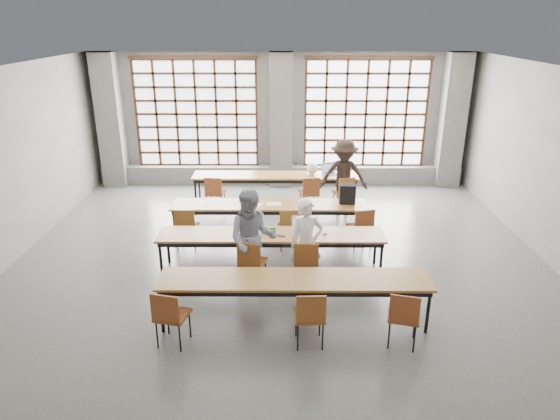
% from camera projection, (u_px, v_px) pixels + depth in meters
% --- Properties ---
extents(floor, '(11.00, 11.00, 0.00)m').
position_uv_depth(floor, '(280.00, 276.00, 8.88)').
color(floor, '#4B4B49').
rests_on(floor, ground).
extents(ceiling, '(11.00, 11.00, 0.00)m').
position_uv_depth(ceiling, '(280.00, 74.00, 7.62)').
color(ceiling, silver).
rests_on(ceiling, floor).
extents(wall_back, '(10.00, 0.00, 10.00)m').
position_uv_depth(wall_back, '(281.00, 119.00, 13.38)').
color(wall_back, '#5F5F5C').
rests_on(wall_back, floor).
extents(column_left, '(0.60, 0.55, 3.50)m').
position_uv_depth(column_left, '(111.00, 121.00, 13.14)').
color(column_left, '#575754').
rests_on(column_left, floor).
extents(column_mid, '(0.60, 0.55, 3.50)m').
position_uv_depth(column_mid, '(281.00, 121.00, 13.12)').
color(column_mid, '#575754').
rests_on(column_mid, floor).
extents(column_right, '(0.60, 0.55, 3.50)m').
position_uv_depth(column_right, '(452.00, 121.00, 13.10)').
color(column_right, '#575754').
rests_on(column_right, floor).
extents(window_left, '(3.32, 0.12, 3.00)m').
position_uv_depth(window_left, '(197.00, 114.00, 13.26)').
color(window_left, white).
rests_on(window_left, wall_back).
extents(window_right, '(3.32, 0.12, 3.00)m').
position_uv_depth(window_right, '(366.00, 114.00, 13.24)').
color(window_right, white).
rests_on(window_right, wall_back).
extents(sill_ledge, '(9.80, 0.35, 0.50)m').
position_uv_depth(sill_ledge, '(281.00, 175.00, 13.73)').
color(sill_ledge, '#575754').
rests_on(sill_ledge, floor).
extents(desk_row_a, '(4.00, 0.70, 0.73)m').
position_uv_depth(desk_row_a, '(275.00, 177.00, 12.14)').
color(desk_row_a, brown).
rests_on(desk_row_a, floor).
extents(desk_row_b, '(4.00, 0.70, 0.73)m').
position_uv_depth(desk_row_b, '(269.00, 207.00, 10.25)').
color(desk_row_b, brown).
rests_on(desk_row_b, floor).
extents(desk_row_c, '(4.00, 0.70, 0.73)m').
position_uv_depth(desk_row_c, '(271.00, 237.00, 8.84)').
color(desk_row_c, brown).
rests_on(desk_row_c, floor).
extents(desk_row_d, '(4.00, 0.70, 0.73)m').
position_uv_depth(desk_row_d, '(294.00, 282.00, 7.33)').
color(desk_row_d, brown).
rests_on(desk_row_d, floor).
extents(chair_back_left, '(0.47, 0.47, 0.88)m').
position_uv_depth(chair_back_left, '(215.00, 190.00, 11.61)').
color(chair_back_left, maroon).
rests_on(chair_back_left, floor).
extents(chair_back_mid, '(0.50, 0.50, 0.88)m').
position_uv_depth(chair_back_mid, '(310.00, 191.00, 11.60)').
color(chair_back_mid, brown).
rests_on(chair_back_mid, floor).
extents(chair_back_right, '(0.52, 0.52, 0.88)m').
position_uv_depth(chair_back_right, '(345.00, 191.00, 11.60)').
color(chair_back_right, brown).
rests_on(chair_back_right, floor).
extents(chair_mid_left, '(0.44, 0.44, 0.88)m').
position_uv_depth(chair_mid_left, '(186.00, 224.00, 9.71)').
color(chair_mid_left, brown).
rests_on(chair_mid_left, floor).
extents(chair_mid_centre, '(0.46, 0.46, 0.88)m').
position_uv_depth(chair_mid_centre, '(289.00, 225.00, 9.70)').
color(chair_mid_centre, brown).
rests_on(chair_mid_centre, floor).
extents(chair_mid_right, '(0.51, 0.51, 0.88)m').
position_uv_depth(chair_mid_right, '(362.00, 225.00, 9.70)').
color(chair_mid_right, brown).
rests_on(chair_mid_right, floor).
extents(chair_front_left, '(0.51, 0.52, 0.88)m').
position_uv_depth(chair_front_left, '(251.00, 259.00, 8.30)').
color(chair_front_left, brown).
rests_on(chair_front_left, floor).
extents(chair_front_right, '(0.44, 0.44, 0.88)m').
position_uv_depth(chair_front_right, '(306.00, 260.00, 8.30)').
color(chair_front_right, brown).
rests_on(chair_front_right, floor).
extents(chair_near_left, '(0.51, 0.51, 0.88)m').
position_uv_depth(chair_near_left, '(169.00, 313.00, 6.80)').
color(chair_near_left, brown).
rests_on(chair_near_left, floor).
extents(chair_near_mid, '(0.44, 0.44, 0.88)m').
position_uv_depth(chair_near_mid, '(310.00, 313.00, 6.79)').
color(chair_near_mid, brown).
rests_on(chair_near_mid, floor).
extents(chair_near_right, '(0.51, 0.51, 0.88)m').
position_uv_depth(chair_near_right, '(404.00, 314.00, 6.79)').
color(chair_near_right, brown).
rests_on(chair_near_right, floor).
extents(student_male, '(0.63, 0.49, 1.54)m').
position_uv_depth(student_male, '(306.00, 244.00, 8.33)').
color(student_male, white).
rests_on(student_male, floor).
extents(student_female, '(0.84, 0.66, 1.71)m').
position_uv_depth(student_female, '(252.00, 239.00, 8.31)').
color(student_female, '#172447').
rests_on(student_female, floor).
extents(student_back, '(1.16, 0.72, 1.72)m').
position_uv_depth(student_back, '(344.00, 176.00, 11.60)').
color(student_back, black).
rests_on(student_back, floor).
extents(laptop_front, '(0.36, 0.31, 0.26)m').
position_uv_depth(laptop_front, '(302.00, 228.00, 8.89)').
color(laptop_front, '#B8B8BD').
rests_on(laptop_front, desk_row_c).
extents(laptop_back, '(0.44, 0.41, 0.26)m').
position_uv_depth(laptop_back, '(330.00, 171.00, 12.19)').
color(laptop_back, silver).
rests_on(laptop_back, desk_row_a).
extents(mouse, '(0.11, 0.09, 0.04)m').
position_uv_depth(mouse, '(325.00, 233.00, 8.79)').
color(mouse, white).
rests_on(mouse, desk_row_c).
extents(green_box, '(0.26, 0.15, 0.09)m').
position_uv_depth(green_box, '(268.00, 230.00, 8.87)').
color(green_box, green).
rests_on(green_box, desk_row_c).
extents(phone, '(0.14, 0.10, 0.01)m').
position_uv_depth(phone, '(281.00, 236.00, 8.72)').
color(phone, black).
rests_on(phone, desk_row_c).
extents(paper_sheet_a, '(0.31, 0.23, 0.00)m').
position_uv_depth(paper_sheet_a, '(240.00, 203.00, 10.27)').
color(paper_sheet_a, white).
rests_on(paper_sheet_a, desk_row_b).
extents(paper_sheet_b, '(0.36, 0.32, 0.00)m').
position_uv_depth(paper_sheet_b, '(254.00, 205.00, 10.18)').
color(paper_sheet_b, white).
rests_on(paper_sheet_b, desk_row_b).
extents(paper_sheet_c, '(0.32, 0.24, 0.00)m').
position_uv_depth(paper_sheet_c, '(274.00, 204.00, 10.22)').
color(paper_sheet_c, silver).
rests_on(paper_sheet_c, desk_row_b).
extents(backpack, '(0.33, 0.21, 0.40)m').
position_uv_depth(backpack, '(347.00, 194.00, 10.19)').
color(backpack, black).
rests_on(backpack, desk_row_b).
extents(plastic_bag, '(0.29, 0.25, 0.29)m').
position_uv_depth(plastic_bag, '(312.00, 168.00, 12.11)').
color(plastic_bag, white).
rests_on(plastic_bag, desk_row_a).
extents(red_pouch, '(0.21, 0.12, 0.06)m').
position_uv_depth(red_pouch, '(172.00, 312.00, 6.89)').
color(red_pouch, maroon).
rests_on(red_pouch, chair_near_left).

